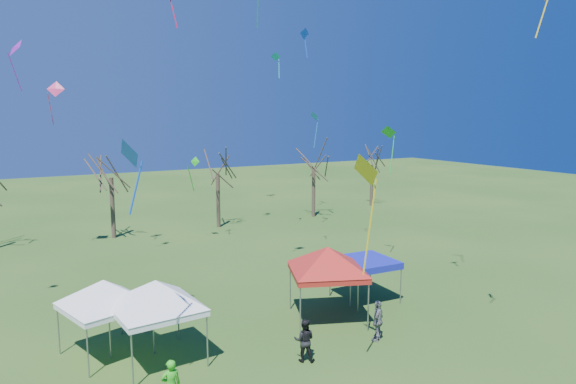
% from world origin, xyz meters
% --- Properties ---
extents(ground, '(140.00, 140.00, 0.00)m').
position_xyz_m(ground, '(0.00, 0.00, 0.00)').
color(ground, '#274E19').
rests_on(ground, ground).
extents(tree_2, '(3.71, 3.71, 8.18)m').
position_xyz_m(tree_2, '(-2.37, 24.38, 6.29)').
color(tree_2, '#3D2D21').
rests_on(tree_2, ground).
extents(tree_3, '(3.59, 3.59, 7.91)m').
position_xyz_m(tree_3, '(6.03, 24.04, 6.08)').
color(tree_3, '#3D2D21').
rests_on(tree_3, ground).
extents(tree_4, '(3.58, 3.58, 7.89)m').
position_xyz_m(tree_4, '(15.36, 24.00, 6.06)').
color(tree_4, '#3D2D21').
rests_on(tree_4, ground).
extents(tree_5, '(3.39, 3.39, 7.46)m').
position_xyz_m(tree_5, '(23.72, 26.07, 5.73)').
color(tree_5, '#3D2D21').
rests_on(tree_5, ground).
extents(tent_white_west, '(3.80, 3.80, 3.48)m').
position_xyz_m(tent_white_west, '(-6.37, 4.49, 2.81)').
color(tent_white_west, gray).
rests_on(tent_white_west, ground).
extents(tent_white_mid, '(4.20, 4.20, 3.71)m').
position_xyz_m(tent_white_mid, '(-4.79, 2.87, 3.00)').
color(tent_white_mid, gray).
rests_on(tent_white_mid, ground).
extents(tent_red, '(4.19, 4.19, 3.96)m').
position_xyz_m(tent_red, '(3.04, 3.15, 3.20)').
color(tent_red, gray).
rests_on(tent_red, ground).
extents(tent_blue, '(2.83, 2.83, 2.13)m').
position_xyz_m(tent_blue, '(6.06, 4.30, 1.96)').
color(tent_blue, gray).
rests_on(tent_blue, ground).
extents(person_dark, '(1.02, 0.97, 1.66)m').
position_xyz_m(person_dark, '(0.08, 0.24, 0.83)').
color(person_dark, black).
rests_on(person_dark, ground).
extents(person_grey, '(1.08, 0.90, 1.73)m').
position_xyz_m(person_grey, '(3.65, 0.29, 0.86)').
color(person_grey, slate).
rests_on(person_grey, ground).
extents(kite_12, '(0.68, 0.97, 2.89)m').
position_xyz_m(kite_12, '(12.31, 19.04, 9.15)').
color(kite_12, blue).
rests_on(kite_12, ground).
extents(kite_22, '(0.88, 0.92, 2.59)m').
position_xyz_m(kite_22, '(2.57, 19.65, 5.88)').
color(kite_22, green).
rests_on(kite_22, ground).
extents(kite_1, '(0.74, 1.08, 2.23)m').
position_xyz_m(kite_1, '(-6.14, -0.21, 8.14)').
color(kite_1, blue).
rests_on(kite_1, ground).
extents(kite_5, '(0.71, 1.31, 4.24)m').
position_xyz_m(kite_5, '(1.42, -1.61, 7.38)').
color(kite_5, yellow).
rests_on(kite_5, ground).
extents(kite_18, '(0.70, 0.34, 1.75)m').
position_xyz_m(kite_18, '(6.59, 11.19, 13.95)').
color(kite_18, blue).
rests_on(kite_18, ground).
extents(kite_2, '(1.19, 1.46, 3.08)m').
position_xyz_m(kite_2, '(-8.27, 19.66, 13.22)').
color(kite_2, '#7E169D').
rests_on(kite_2, ground).
extents(kite_19, '(0.86, 0.75, 1.91)m').
position_xyz_m(kite_19, '(8.56, 18.47, 13.45)').
color(kite_19, '#0B9CAD').
rests_on(kite_19, ground).
extents(kite_17, '(1.01, 1.15, 2.95)m').
position_xyz_m(kite_17, '(11.25, 8.90, 8.21)').
color(kite_17, green).
rests_on(kite_17, ground).
extents(kite_13, '(1.20, 0.95, 2.80)m').
position_xyz_m(kite_13, '(-6.15, 20.58, 10.88)').
color(kite_13, '#DA306D').
rests_on(kite_13, ground).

